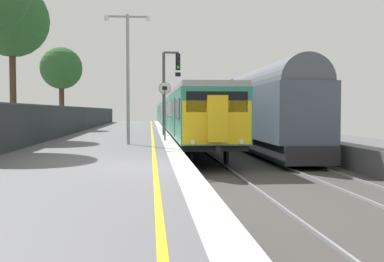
{
  "coord_description": "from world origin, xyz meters",
  "views": [
    {
      "loc": [
        -0.47,
        -12.34,
        1.47
      ],
      "look_at": [
        1.28,
        7.09,
        0.62
      ],
      "focal_mm": 43.45,
      "sensor_mm": 36.0,
      "label": 1
    }
  ],
  "objects_px": {
    "speed_limit_sign": "(165,104)",
    "background_tree_left": "(9,22)",
    "freight_train_adjacent_track": "(240,108)",
    "background_tree_centre": "(62,69)",
    "commuter_train_at_platform": "(175,113)",
    "signal_gantry": "(168,83)",
    "platform_lamp_mid": "(128,68)"
  },
  "relations": [
    {
      "from": "speed_limit_sign",
      "to": "background_tree_left",
      "type": "height_order",
      "value": "background_tree_left"
    },
    {
      "from": "speed_limit_sign",
      "to": "background_tree_left",
      "type": "distance_m",
      "value": 9.47
    },
    {
      "from": "freight_train_adjacent_track",
      "to": "background_tree_centre",
      "type": "distance_m",
      "value": 14.36
    },
    {
      "from": "freight_train_adjacent_track",
      "to": "background_tree_left",
      "type": "xyz_separation_m",
      "value": [
        -13.95,
        -8.17,
        4.45
      ]
    },
    {
      "from": "commuter_train_at_platform",
      "to": "background_tree_centre",
      "type": "relative_size",
      "value": 9.7
    },
    {
      "from": "freight_train_adjacent_track",
      "to": "signal_gantry",
      "type": "relative_size",
      "value": 6.12
    },
    {
      "from": "background_tree_centre",
      "to": "background_tree_left",
      "type": "bearing_deg",
      "value": -92.19
    },
    {
      "from": "signal_gantry",
      "to": "background_tree_left",
      "type": "relative_size",
      "value": 0.61
    },
    {
      "from": "signal_gantry",
      "to": "speed_limit_sign",
      "type": "xyz_separation_m",
      "value": [
        -0.37,
        -4.97,
        -1.3
      ]
    },
    {
      "from": "platform_lamp_mid",
      "to": "background_tree_centre",
      "type": "height_order",
      "value": "background_tree_centre"
    },
    {
      "from": "freight_train_adjacent_track",
      "to": "speed_limit_sign",
      "type": "relative_size",
      "value": 10.62
    },
    {
      "from": "background_tree_left",
      "to": "background_tree_centre",
      "type": "xyz_separation_m",
      "value": [
        0.46,
        12.02,
        -1.39
      ]
    },
    {
      "from": "signal_gantry",
      "to": "background_tree_left",
      "type": "xyz_separation_m",
      "value": [
        -8.48,
        -2.6,
        2.98
      ]
    },
    {
      "from": "commuter_train_at_platform",
      "to": "freight_train_adjacent_track",
      "type": "height_order",
      "value": "freight_train_adjacent_track"
    },
    {
      "from": "freight_train_adjacent_track",
      "to": "background_tree_centre",
      "type": "relative_size",
      "value": 4.74
    },
    {
      "from": "background_tree_left",
      "to": "background_tree_centre",
      "type": "relative_size",
      "value": 1.27
    },
    {
      "from": "freight_train_adjacent_track",
      "to": "background_tree_left",
      "type": "relative_size",
      "value": 3.74
    },
    {
      "from": "commuter_train_at_platform",
      "to": "signal_gantry",
      "type": "distance_m",
      "value": 21.06
    },
    {
      "from": "freight_train_adjacent_track",
      "to": "speed_limit_sign",
      "type": "height_order",
      "value": "freight_train_adjacent_track"
    },
    {
      "from": "freight_train_adjacent_track",
      "to": "speed_limit_sign",
      "type": "distance_m",
      "value": 12.06
    },
    {
      "from": "commuter_train_at_platform",
      "to": "background_tree_centre",
      "type": "height_order",
      "value": "background_tree_centre"
    },
    {
      "from": "speed_limit_sign",
      "to": "platform_lamp_mid",
      "type": "height_order",
      "value": "platform_lamp_mid"
    },
    {
      "from": "freight_train_adjacent_track",
      "to": "platform_lamp_mid",
      "type": "xyz_separation_m",
      "value": [
        -7.54,
        -13.0,
        1.68
      ]
    },
    {
      "from": "speed_limit_sign",
      "to": "commuter_train_at_platform",
      "type": "bearing_deg",
      "value": 85.92
    },
    {
      "from": "commuter_train_at_platform",
      "to": "platform_lamp_mid",
      "type": "bearing_deg",
      "value": -97.1
    },
    {
      "from": "commuter_train_at_platform",
      "to": "background_tree_left",
      "type": "height_order",
      "value": "background_tree_left"
    },
    {
      "from": "platform_lamp_mid",
      "to": "background_tree_left",
      "type": "bearing_deg",
      "value": 143.02
    },
    {
      "from": "background_tree_centre",
      "to": "freight_train_adjacent_track",
      "type": "bearing_deg",
      "value": -15.91
    },
    {
      "from": "freight_train_adjacent_track",
      "to": "background_tree_left",
      "type": "height_order",
      "value": "background_tree_left"
    },
    {
      "from": "freight_train_adjacent_track",
      "to": "signal_gantry",
      "type": "distance_m",
      "value": 7.95
    },
    {
      "from": "commuter_train_at_platform",
      "to": "platform_lamp_mid",
      "type": "height_order",
      "value": "platform_lamp_mid"
    },
    {
      "from": "background_tree_left",
      "to": "background_tree_centre",
      "type": "distance_m",
      "value": 12.1
    }
  ]
}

